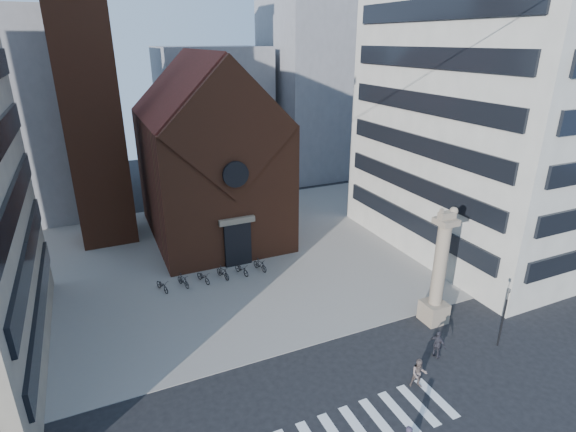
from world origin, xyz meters
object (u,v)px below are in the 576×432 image
object	(u,v)px
lion_column	(438,278)
pedestrian_1	(419,373)
scooter_0	(162,285)
pedestrian_2	(438,345)
traffic_light	(504,316)

from	to	relation	value
lion_column	pedestrian_1	size ratio (longest dim) A/B	4.61
lion_column	scooter_0	xyz separation A→B (m)	(-17.00, 12.08, -2.93)
pedestrian_1	lion_column	bearing A→B (deg)	71.08
pedestrian_2	scooter_0	xyz separation A→B (m)	(-14.46, 15.33, -0.44)
traffic_light	lion_column	bearing A→B (deg)	116.46
traffic_light	pedestrian_1	size ratio (longest dim) A/B	2.29
pedestrian_2	scooter_0	bearing A→B (deg)	26.28
lion_column	scooter_0	distance (m)	21.05
lion_column	pedestrian_2	bearing A→B (deg)	-127.95
scooter_0	pedestrian_1	bearing A→B (deg)	-74.03
traffic_light	pedestrian_2	size ratio (longest dim) A/B	2.22
lion_column	scooter_0	bearing A→B (deg)	144.61
scooter_0	pedestrian_2	bearing A→B (deg)	-65.33
lion_column	traffic_light	xyz separation A→B (m)	(1.99, -4.00, -1.17)
pedestrian_2	traffic_light	bearing A→B (deg)	-116.47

